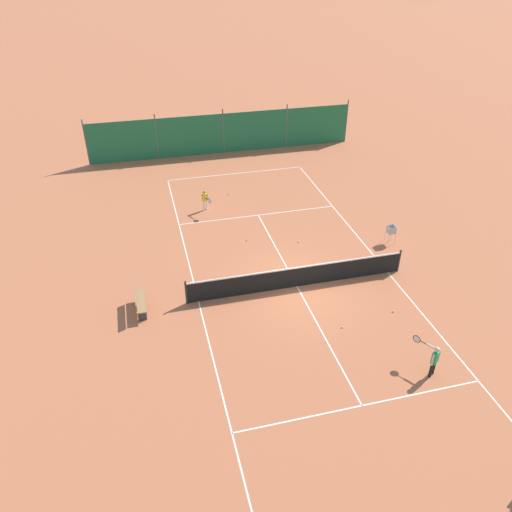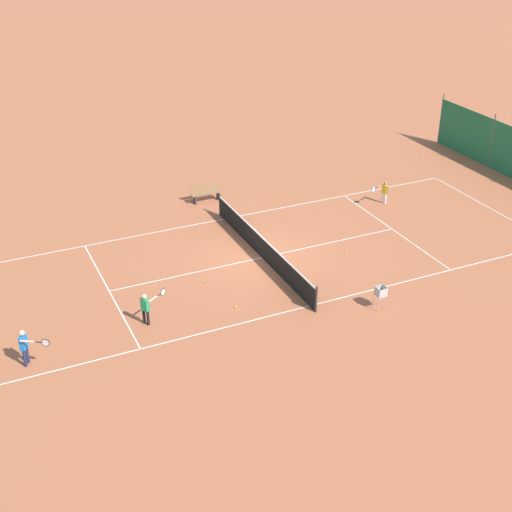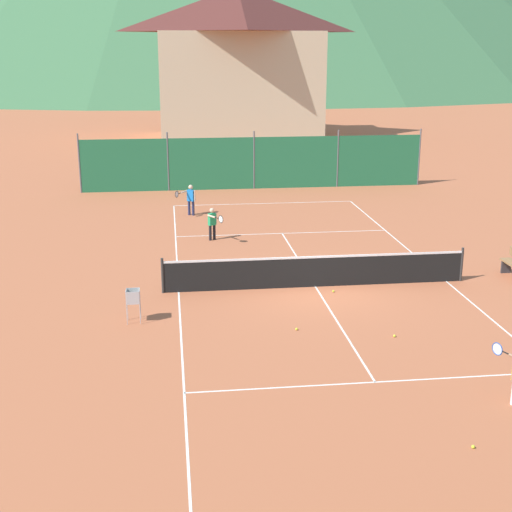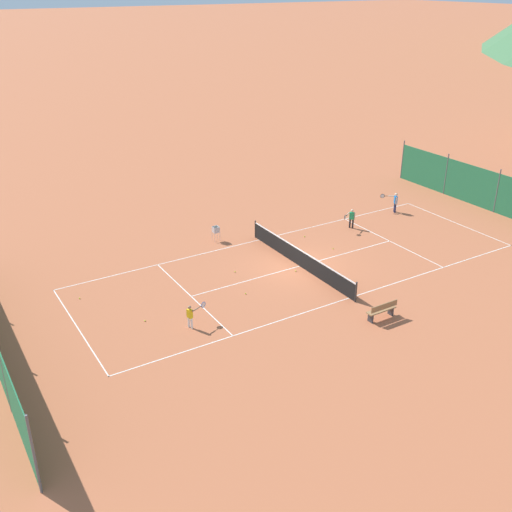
% 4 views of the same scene
% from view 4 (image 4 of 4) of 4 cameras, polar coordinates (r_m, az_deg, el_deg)
% --- Properties ---
extents(ground_plane, '(600.00, 600.00, 0.00)m').
position_cam_4_polar(ground_plane, '(31.93, 4.19, -0.96)').
color(ground_plane, '#B7603D').
extents(court_line_markings, '(8.25, 23.85, 0.01)m').
position_cam_4_polar(court_line_markings, '(31.93, 4.19, -0.96)').
color(court_line_markings, white).
rests_on(court_line_markings, ground).
extents(tennis_net, '(9.18, 0.08, 1.06)m').
position_cam_4_polar(tennis_net, '(31.72, 4.22, -0.15)').
color(tennis_net, '#2D2D2D').
rests_on(tennis_net, ground).
extents(windscreen_fence_far, '(17.28, 0.08, 2.90)m').
position_cam_4_polar(windscreen_fence_far, '(41.82, 21.96, 5.58)').
color(windscreen_fence_far, '#236B42').
rests_on(windscreen_fence_far, ground).
extents(player_far_baseline, '(0.53, 1.02, 1.22)m').
position_cam_4_polar(player_far_baseline, '(36.88, 9.07, 3.66)').
color(player_far_baseline, black).
rests_on(player_far_baseline, ground).
extents(player_far_service, '(0.88, 0.89, 1.31)m').
position_cam_4_polar(player_far_service, '(40.03, 13.08, 5.12)').
color(player_far_service, '#23284C').
rests_on(player_far_service, ground).
extents(player_near_baseline, '(0.37, 0.98, 1.11)m').
position_cam_4_polar(player_near_baseline, '(26.28, -6.22, -5.56)').
color(player_near_baseline, white).
rests_on(player_near_baseline, ground).
extents(tennis_ball_service_box, '(0.07, 0.07, 0.07)m').
position_cam_4_polar(tennis_ball_service_box, '(31.20, -2.02, -1.50)').
color(tennis_ball_service_box, '#CCE033').
rests_on(tennis_ball_service_box, ground).
extents(tennis_ball_mid_court, '(0.07, 0.07, 0.07)m').
position_cam_4_polar(tennis_ball_mid_court, '(27.33, -10.53, -6.08)').
color(tennis_ball_mid_court, '#CCE033').
rests_on(tennis_ball_mid_court, ground).
extents(tennis_ball_far_corner, '(0.07, 0.07, 0.07)m').
position_cam_4_polar(tennis_ball_far_corner, '(31.31, 3.80, -1.43)').
color(tennis_ball_far_corner, '#CCE033').
rests_on(tennis_ball_far_corner, ground).
extents(tennis_ball_alley_left, '(0.07, 0.07, 0.07)m').
position_cam_4_polar(tennis_ball_alley_left, '(29.87, -16.45, -3.88)').
color(tennis_ball_alley_left, '#CCE033').
rests_on(tennis_ball_alley_left, ground).
extents(tennis_ball_by_net_right, '(0.07, 0.07, 0.07)m').
position_cam_4_polar(tennis_ball_by_net_right, '(34.10, 7.35, 0.71)').
color(tennis_ball_by_net_right, '#CCE033').
rests_on(tennis_ball_by_net_right, ground).
extents(tennis_ball_near_corner, '(0.07, 0.07, 0.07)m').
position_cam_4_polar(tennis_ball_near_corner, '(35.51, 4.64, 1.86)').
color(tennis_ball_near_corner, '#CCE033').
rests_on(tennis_ball_near_corner, ground).
extents(tennis_ball_by_net_left, '(0.07, 0.07, 0.07)m').
position_cam_4_polar(tennis_ball_by_net_left, '(29.07, -1.00, -3.60)').
color(tennis_ball_by_net_left, '#CCE033').
rests_on(tennis_ball_by_net_left, ground).
extents(ball_hopper, '(0.36, 0.36, 0.89)m').
position_cam_4_polar(ball_hopper, '(34.71, -3.84, 2.43)').
color(ball_hopper, '#B7B7BC').
rests_on(ball_hopper, ground).
extents(courtside_bench, '(0.36, 1.50, 0.84)m').
position_cam_4_polar(courtside_bench, '(27.44, 11.90, -5.06)').
color(courtside_bench, olive).
rests_on(courtside_bench, ground).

